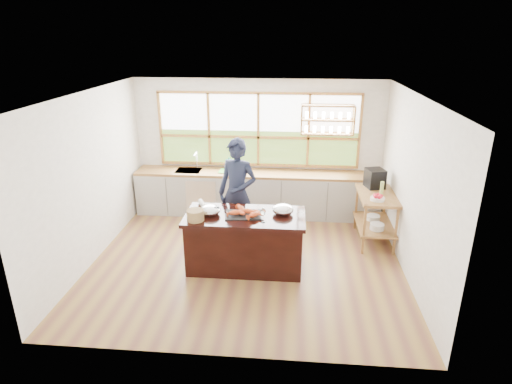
# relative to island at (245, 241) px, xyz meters

# --- Properties ---
(ground_plane) EXTENTS (5.00, 5.00, 0.00)m
(ground_plane) POSITION_rel_island_xyz_m (0.00, 0.20, -0.45)
(ground_plane) COLOR olive
(room_shell) EXTENTS (5.02, 4.52, 2.71)m
(room_shell) POSITION_rel_island_xyz_m (0.02, 0.71, 1.30)
(room_shell) COLOR white
(room_shell) RESTS_ON ground_plane
(back_counter) EXTENTS (4.90, 0.63, 0.90)m
(back_counter) POSITION_rel_island_xyz_m (-0.02, 2.14, 0.00)
(back_counter) COLOR #B2AFA9
(back_counter) RESTS_ON ground_plane
(right_shelf_unit) EXTENTS (0.62, 1.10, 0.90)m
(right_shelf_unit) POSITION_rel_island_xyz_m (2.19, 1.09, 0.15)
(right_shelf_unit) COLOR #98633B
(right_shelf_unit) RESTS_ON ground_plane
(island) EXTENTS (1.85, 0.90, 0.90)m
(island) POSITION_rel_island_xyz_m (0.00, 0.00, 0.00)
(island) COLOR black
(island) RESTS_ON ground_plane
(cook) EXTENTS (0.80, 0.65, 1.90)m
(cook) POSITION_rel_island_xyz_m (-0.22, 0.78, 0.50)
(cook) COLOR #191E34
(cook) RESTS_ON ground_plane
(potted_plant) EXTENTS (0.17, 0.14, 0.27)m
(potted_plant) POSITION_rel_island_xyz_m (-0.57, 2.20, 0.58)
(potted_plant) COLOR slate
(potted_plant) RESTS_ON back_counter
(cutting_board) EXTENTS (0.41, 0.32, 0.01)m
(cutting_board) POSITION_rel_island_xyz_m (-0.56, 2.14, 0.45)
(cutting_board) COLOR green
(cutting_board) RESTS_ON back_counter
(espresso_machine) EXTENTS (0.37, 0.39, 0.34)m
(espresso_machine) POSITION_rel_island_xyz_m (2.19, 1.45, 0.62)
(espresso_machine) COLOR black
(espresso_machine) RESTS_ON right_shelf_unit
(wine_bottle) EXTENTS (0.07, 0.07, 0.25)m
(wine_bottle) POSITION_rel_island_xyz_m (2.24, 1.03, 0.57)
(wine_bottle) COLOR #A2BC5B
(wine_bottle) RESTS_ON right_shelf_unit
(fruit_bowl) EXTENTS (0.24, 0.24, 0.11)m
(fruit_bowl) POSITION_rel_island_xyz_m (2.14, 0.81, 0.49)
(fruit_bowl) COLOR white
(fruit_bowl) RESTS_ON right_shelf_unit
(slate_board) EXTENTS (0.59, 0.46, 0.02)m
(slate_board) POSITION_rel_island_xyz_m (-0.02, -0.01, 0.45)
(slate_board) COLOR black
(slate_board) RESTS_ON island
(lobster_pile) EXTENTS (0.52, 0.44, 0.08)m
(lobster_pile) POSITION_rel_island_xyz_m (-0.00, -0.01, 0.50)
(lobster_pile) COLOR orange
(lobster_pile) RESTS_ON slate_board
(mixing_bowl_left) EXTENTS (0.32, 0.32, 0.15)m
(mixing_bowl_left) POSITION_rel_island_xyz_m (-0.54, -0.02, 0.51)
(mixing_bowl_left) COLOR silver
(mixing_bowl_left) RESTS_ON island
(mixing_bowl_right) EXTENTS (0.33, 0.33, 0.16)m
(mixing_bowl_right) POSITION_rel_island_xyz_m (0.58, 0.10, 0.52)
(mixing_bowl_right) COLOR silver
(mixing_bowl_right) RESTS_ON island
(wine_glass) EXTENTS (0.08, 0.08, 0.22)m
(wine_glass) POSITION_rel_island_xyz_m (0.30, -0.23, 0.61)
(wine_glass) COLOR white
(wine_glass) RESTS_ON island
(wicker_basket) EXTENTS (0.26, 0.26, 0.17)m
(wicker_basket) POSITION_rel_island_xyz_m (-0.71, -0.26, 0.53)
(wicker_basket) COLOR #9F8348
(wicker_basket) RESTS_ON island
(parchment_roll) EXTENTS (0.20, 0.31, 0.08)m
(parchment_roll) POSITION_rel_island_xyz_m (-0.72, 0.28, 0.49)
(parchment_roll) COLOR white
(parchment_roll) RESTS_ON island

